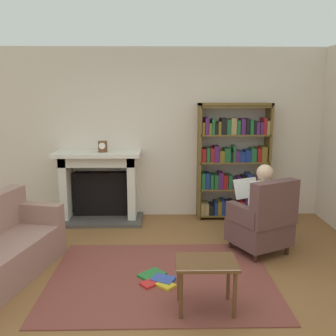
{
  "coord_description": "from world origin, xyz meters",
  "views": [
    {
      "loc": [
        0.0,
        -3.42,
        1.96
      ],
      "look_at": [
        0.1,
        1.2,
        1.05
      ],
      "focal_mm": 39.51,
      "sensor_mm": 36.0,
      "label": 1
    }
  ],
  "objects": [
    {
      "name": "bookshelf",
      "position": [
        1.16,
        2.33,
        0.92
      ],
      "size": [
        1.13,
        0.32,
        1.85
      ],
      "color": "brown",
      "rests_on": "ground"
    },
    {
      "name": "mantel_clock",
      "position": [
        -0.88,
        2.2,
        1.19
      ],
      "size": [
        0.14,
        0.14,
        0.17
      ],
      "color": "brown",
      "rests_on": "fireplace"
    },
    {
      "name": "area_rug",
      "position": [
        0.0,
        0.3,
        0.01
      ],
      "size": [
        2.4,
        1.8,
        0.01
      ],
      "primitive_type": "cube",
      "color": "brown",
      "rests_on": "ground"
    },
    {
      "name": "armchair_reading",
      "position": [
        1.28,
        0.93,
        0.42
      ],
      "size": [
        0.85,
        0.84,
        0.97
      ],
      "rotation": [
        0.0,
        0.0,
        3.61
      ],
      "color": "#331E14",
      "rests_on": "ground"
    },
    {
      "name": "back_wall",
      "position": [
        0.0,
        2.55,
        1.35
      ],
      "size": [
        5.6,
        0.1,
        2.7
      ],
      "primitive_type": "cube",
      "color": "beige",
      "rests_on": "ground"
    },
    {
      "name": "fireplace",
      "position": [
        -0.97,
        2.3,
        0.59
      ],
      "size": [
        1.36,
        0.64,
        1.11
      ],
      "color": "#4C4742",
      "rests_on": "ground"
    },
    {
      "name": "ground",
      "position": [
        0.0,
        0.0,
        0.0
      ],
      "size": [
        14.0,
        14.0,
        0.0
      ],
      "primitive_type": "plane",
      "color": "brown"
    },
    {
      "name": "seated_reader",
      "position": [
        1.22,
        1.03,
        0.62
      ],
      "size": [
        0.52,
        0.6,
        1.14
      ],
      "rotation": [
        0.0,
        0.0,
        3.61
      ],
      "color": "silver",
      "rests_on": "ground"
    },
    {
      "name": "scattered_books",
      "position": [
        -0.04,
        0.22,
        0.03
      ],
      "size": [
        0.43,
        0.51,
        0.03
      ],
      "color": "red",
      "rests_on": "area_rug"
    },
    {
      "name": "side_table",
      "position": [
        0.41,
        -0.3,
        0.41
      ],
      "size": [
        0.56,
        0.39,
        0.48
      ],
      "color": "brown",
      "rests_on": "ground"
    }
  ]
}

